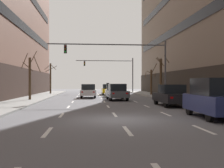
# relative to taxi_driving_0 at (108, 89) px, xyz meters

# --- Properties ---
(ground_plane) EXTENTS (120.00, 120.00, 0.00)m
(ground_plane) POSITION_rel_taxi_driving_0_xyz_m (-1.38, -26.13, -0.79)
(ground_plane) COLOR slate
(lane_stripe_l1_s3) EXTENTS (0.16, 2.00, 0.01)m
(lane_stripe_l1_s3) POSITION_rel_taxi_driving_0_xyz_m (-4.39, -29.13, -0.79)
(lane_stripe_l1_s3) COLOR silver
(lane_stripe_l1_s3) RESTS_ON ground
(lane_stripe_l1_s4) EXTENTS (0.16, 2.00, 0.01)m
(lane_stripe_l1_s4) POSITION_rel_taxi_driving_0_xyz_m (-4.39, -24.13, -0.79)
(lane_stripe_l1_s4) COLOR silver
(lane_stripe_l1_s4) RESTS_ON ground
(lane_stripe_l1_s5) EXTENTS (0.16, 2.00, 0.01)m
(lane_stripe_l1_s5) POSITION_rel_taxi_driving_0_xyz_m (-4.39, -19.13, -0.79)
(lane_stripe_l1_s5) COLOR silver
(lane_stripe_l1_s5) RESTS_ON ground
(lane_stripe_l1_s6) EXTENTS (0.16, 2.00, 0.01)m
(lane_stripe_l1_s6) POSITION_rel_taxi_driving_0_xyz_m (-4.39, -14.13, -0.79)
(lane_stripe_l1_s6) COLOR silver
(lane_stripe_l1_s6) RESTS_ON ground
(lane_stripe_l1_s7) EXTENTS (0.16, 2.00, 0.01)m
(lane_stripe_l1_s7) POSITION_rel_taxi_driving_0_xyz_m (-4.39, -9.13, -0.79)
(lane_stripe_l1_s7) COLOR silver
(lane_stripe_l1_s7) RESTS_ON ground
(lane_stripe_l1_s8) EXTENTS (0.16, 2.00, 0.01)m
(lane_stripe_l1_s8) POSITION_rel_taxi_driving_0_xyz_m (-4.39, -4.13, -0.79)
(lane_stripe_l1_s8) COLOR silver
(lane_stripe_l1_s8) RESTS_ON ground
(lane_stripe_l1_s9) EXTENTS (0.16, 2.00, 0.01)m
(lane_stripe_l1_s9) POSITION_rel_taxi_driving_0_xyz_m (-4.39, 0.87, -0.79)
(lane_stripe_l1_s9) COLOR silver
(lane_stripe_l1_s9) RESTS_ON ground
(lane_stripe_l1_s10) EXTENTS (0.16, 2.00, 0.01)m
(lane_stripe_l1_s10) POSITION_rel_taxi_driving_0_xyz_m (-4.39, 5.87, -0.79)
(lane_stripe_l1_s10) COLOR silver
(lane_stripe_l1_s10) RESTS_ON ground
(lane_stripe_l2_s3) EXTENTS (0.16, 2.00, 0.01)m
(lane_stripe_l2_s3) POSITION_rel_taxi_driving_0_xyz_m (-1.38, -29.13, -0.79)
(lane_stripe_l2_s3) COLOR silver
(lane_stripe_l2_s3) RESTS_ON ground
(lane_stripe_l2_s4) EXTENTS (0.16, 2.00, 0.01)m
(lane_stripe_l2_s4) POSITION_rel_taxi_driving_0_xyz_m (-1.38, -24.13, -0.79)
(lane_stripe_l2_s4) COLOR silver
(lane_stripe_l2_s4) RESTS_ON ground
(lane_stripe_l2_s5) EXTENTS (0.16, 2.00, 0.01)m
(lane_stripe_l2_s5) POSITION_rel_taxi_driving_0_xyz_m (-1.38, -19.13, -0.79)
(lane_stripe_l2_s5) COLOR silver
(lane_stripe_l2_s5) RESTS_ON ground
(lane_stripe_l2_s6) EXTENTS (0.16, 2.00, 0.01)m
(lane_stripe_l2_s6) POSITION_rel_taxi_driving_0_xyz_m (-1.38, -14.13, -0.79)
(lane_stripe_l2_s6) COLOR silver
(lane_stripe_l2_s6) RESTS_ON ground
(lane_stripe_l2_s7) EXTENTS (0.16, 2.00, 0.01)m
(lane_stripe_l2_s7) POSITION_rel_taxi_driving_0_xyz_m (-1.38, -9.13, -0.79)
(lane_stripe_l2_s7) COLOR silver
(lane_stripe_l2_s7) RESTS_ON ground
(lane_stripe_l2_s8) EXTENTS (0.16, 2.00, 0.01)m
(lane_stripe_l2_s8) POSITION_rel_taxi_driving_0_xyz_m (-1.38, -4.13, -0.79)
(lane_stripe_l2_s8) COLOR silver
(lane_stripe_l2_s8) RESTS_ON ground
(lane_stripe_l2_s9) EXTENTS (0.16, 2.00, 0.01)m
(lane_stripe_l2_s9) POSITION_rel_taxi_driving_0_xyz_m (-1.38, 0.87, -0.79)
(lane_stripe_l2_s9) COLOR silver
(lane_stripe_l2_s9) RESTS_ON ground
(lane_stripe_l2_s10) EXTENTS (0.16, 2.00, 0.01)m
(lane_stripe_l2_s10) POSITION_rel_taxi_driving_0_xyz_m (-1.38, 5.87, -0.79)
(lane_stripe_l2_s10) COLOR silver
(lane_stripe_l2_s10) RESTS_ON ground
(lane_stripe_l3_s3) EXTENTS (0.16, 2.00, 0.01)m
(lane_stripe_l3_s3) POSITION_rel_taxi_driving_0_xyz_m (1.63, -29.13, -0.79)
(lane_stripe_l3_s3) COLOR silver
(lane_stripe_l3_s3) RESTS_ON ground
(lane_stripe_l3_s4) EXTENTS (0.16, 2.00, 0.01)m
(lane_stripe_l3_s4) POSITION_rel_taxi_driving_0_xyz_m (1.63, -24.13, -0.79)
(lane_stripe_l3_s4) COLOR silver
(lane_stripe_l3_s4) RESTS_ON ground
(lane_stripe_l3_s5) EXTENTS (0.16, 2.00, 0.01)m
(lane_stripe_l3_s5) POSITION_rel_taxi_driving_0_xyz_m (1.63, -19.13, -0.79)
(lane_stripe_l3_s5) COLOR silver
(lane_stripe_l3_s5) RESTS_ON ground
(lane_stripe_l3_s6) EXTENTS (0.16, 2.00, 0.01)m
(lane_stripe_l3_s6) POSITION_rel_taxi_driving_0_xyz_m (1.63, -14.13, -0.79)
(lane_stripe_l3_s6) COLOR silver
(lane_stripe_l3_s6) RESTS_ON ground
(lane_stripe_l3_s7) EXTENTS (0.16, 2.00, 0.01)m
(lane_stripe_l3_s7) POSITION_rel_taxi_driving_0_xyz_m (1.63, -9.13, -0.79)
(lane_stripe_l3_s7) COLOR silver
(lane_stripe_l3_s7) RESTS_ON ground
(lane_stripe_l3_s8) EXTENTS (0.16, 2.00, 0.01)m
(lane_stripe_l3_s8) POSITION_rel_taxi_driving_0_xyz_m (1.63, -4.13, -0.79)
(lane_stripe_l3_s8) COLOR silver
(lane_stripe_l3_s8) RESTS_ON ground
(lane_stripe_l3_s9) EXTENTS (0.16, 2.00, 0.01)m
(lane_stripe_l3_s9) POSITION_rel_taxi_driving_0_xyz_m (1.63, 0.87, -0.79)
(lane_stripe_l3_s9) COLOR silver
(lane_stripe_l3_s9) RESTS_ON ground
(lane_stripe_l3_s10) EXTENTS (0.16, 2.00, 0.01)m
(lane_stripe_l3_s10) POSITION_rel_taxi_driving_0_xyz_m (1.63, 5.87, -0.79)
(lane_stripe_l3_s10) COLOR silver
(lane_stripe_l3_s10) RESTS_ON ground
(taxi_driving_0) EXTENTS (1.82, 4.29, 1.78)m
(taxi_driving_0) POSITION_rel_taxi_driving_0_xyz_m (0.00, 0.00, 0.00)
(taxi_driving_0) COLOR black
(taxi_driving_0) RESTS_ON ground
(car_driving_1) EXTENTS (1.80, 4.18, 1.56)m
(car_driving_1) POSITION_rel_taxi_driving_0_xyz_m (0.17, -5.98, -0.03)
(car_driving_1) COLOR black
(car_driving_1) RESTS_ON ground
(car_driving_2) EXTENTS (1.91, 4.44, 1.66)m
(car_driving_2) POSITION_rel_taxi_driving_0_xyz_m (-2.92, -7.26, 0.02)
(car_driving_2) COLOR black
(car_driving_2) RESTS_ON ground
(car_driving_3) EXTENTS (2.09, 4.65, 1.72)m
(car_driving_3) POSITION_rel_taxi_driving_0_xyz_m (0.09, -11.88, 0.05)
(car_driving_3) COLOR black
(car_driving_3) RESTS_ON ground
(car_parked_1) EXTENTS (1.92, 4.35, 2.08)m
(car_parked_1) POSITION_rel_taxi_driving_0_xyz_m (3.59, -26.02, 0.24)
(car_parked_1) COLOR black
(car_parked_1) RESTS_ON ground
(car_parked_2) EXTENTS (1.90, 4.52, 1.69)m
(car_parked_2) POSITION_rel_taxi_driving_0_xyz_m (3.59, -19.10, 0.04)
(car_parked_2) COLOR black
(car_parked_2) RESTS_ON ground
(traffic_signal_0) EXTENTS (12.13, 0.35, 6.04)m
(traffic_signal_0) POSITION_rel_taxi_driving_0_xyz_m (1.01, -12.77, 3.70)
(traffic_signal_0) COLOR #4C4C51
(traffic_signal_0) RESTS_ON sidewalk_right
(traffic_signal_1) EXTENTS (10.30, 0.34, 6.16)m
(traffic_signal_1) POSITION_rel_taxi_driving_0_xyz_m (1.77, 7.21, 3.66)
(traffic_signal_1) COLOR #4C4C51
(traffic_signal_1) RESTS_ON sidewalk_right
(street_tree_0) EXTENTS (2.23, 2.23, 4.97)m
(street_tree_0) POSITION_rel_taxi_driving_0_xyz_m (6.00, -7.71, 1.80)
(street_tree_0) COLOR #4C3823
(street_tree_0) RESTS_ON sidewalk_right
(street_tree_1) EXTENTS (1.72, 1.71, 4.91)m
(street_tree_1) POSITION_rel_taxi_driving_0_xyz_m (-8.76, -12.36, 1.66)
(street_tree_1) COLOR #4C3823
(street_tree_1) RESTS_ON sidewalk_left
(street_tree_2) EXTENTS (1.83, 1.77, 4.67)m
(street_tree_2) POSITION_rel_taxi_driving_0_xyz_m (-8.77, 1.68, 1.82)
(street_tree_2) COLOR #4C3823
(street_tree_2) RESTS_ON sidewalk_left
(street_tree_3) EXTENTS (1.77, 1.80, 4.36)m
(street_tree_3) POSITION_rel_taxi_driving_0_xyz_m (6.00, -2.76, 1.25)
(street_tree_3) COLOR #4C3823
(street_tree_3) RESTS_ON sidewalk_right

